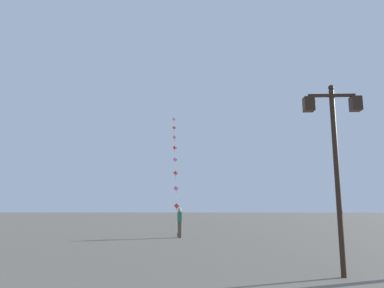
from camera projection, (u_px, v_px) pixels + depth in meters
ground_plane at (212, 239)px, 20.02m from camera, size 160.00×160.00×0.00m
twin_lantern_lamp_post at (335, 141)px, 9.86m from camera, size 1.58×0.28×5.19m
kite_train at (175, 160)px, 29.59m from camera, size 1.71×13.54×10.80m
kite_flyer at (179, 222)px, 20.97m from camera, size 0.28×0.62×1.71m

